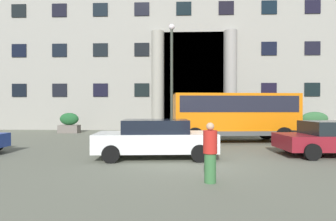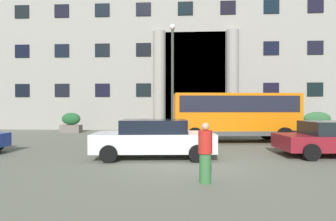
# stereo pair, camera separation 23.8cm
# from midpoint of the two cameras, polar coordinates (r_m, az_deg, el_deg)

# --- Properties ---
(ground_plane) EXTENTS (80.00, 64.00, 0.12)m
(ground_plane) POSITION_cam_midpoint_polar(r_m,az_deg,el_deg) (9.53, 4.57, -11.36)
(ground_plane) COLOR #5F6254
(office_building_facade) EXTENTS (35.82, 9.78, 15.70)m
(office_building_facade) POSITION_cam_midpoint_polar(r_m,az_deg,el_deg) (27.44, 2.98, 13.05)
(office_building_facade) COLOR gray
(office_building_facade) RESTS_ON ground_plane
(orange_minibus) EXTENTS (6.88, 2.99, 2.69)m
(orange_minibus) POSITION_cam_midpoint_polar(r_m,az_deg,el_deg) (15.13, 13.70, -0.57)
(orange_minibus) COLOR orange
(orange_minibus) RESTS_ON ground_plane
(bus_stop_sign) EXTENTS (0.44, 0.08, 2.85)m
(bus_stop_sign) POSITION_cam_midpoint_polar(r_m,az_deg,el_deg) (18.54, 26.24, 0.02)
(bus_stop_sign) COLOR #989E1D
(bus_stop_sign) RESTS_ON ground_plane
(hedge_planter_far_east) EXTENTS (1.81, 0.90, 1.25)m
(hedge_planter_far_east) POSITION_cam_midpoint_polar(r_m,az_deg,el_deg) (20.06, 15.28, -3.18)
(hedge_planter_far_east) COLOR gray
(hedge_planter_far_east) RESTS_ON ground_plane
(hedge_planter_east) EXTENTS (1.51, 0.78, 1.53)m
(hedge_planter_east) POSITION_cam_midpoint_polar(r_m,az_deg,el_deg) (21.42, -21.04, -2.61)
(hedge_planter_east) COLOR #6A625B
(hedge_planter_east) RESTS_ON ground_plane
(hedge_planter_entrance_right) EXTENTS (2.06, 0.76, 1.62)m
(hedge_planter_entrance_right) POSITION_cam_midpoint_polar(r_m,az_deg,el_deg) (22.54, 29.09, -2.38)
(hedge_planter_entrance_right) COLOR #666457
(hedge_planter_entrance_right) RESTS_ON ground_plane
(hedge_planter_entrance_left) EXTENTS (1.93, 0.80, 1.45)m
(hedge_planter_entrance_left) POSITION_cam_midpoint_polar(r_m,az_deg,el_deg) (19.86, 2.65, -2.93)
(hedge_planter_entrance_left) COLOR gray
(hedge_planter_entrance_left) RESTS_ON ground_plane
(white_taxi_kerbside) EXTENTS (4.68, 2.36, 1.46)m
(white_taxi_kerbside) POSITION_cam_midpoint_polar(r_m,az_deg,el_deg) (10.10, -3.37, -6.03)
(white_taxi_kerbside) COLOR silver
(white_taxi_kerbside) RESTS_ON ground_plane
(motorcycle_near_kerb) EXTENTS (1.99, 0.55, 0.89)m
(motorcycle_near_kerb) POSITION_cam_midpoint_polar(r_m,az_deg,el_deg) (14.06, 26.22, -5.43)
(motorcycle_near_kerb) COLOR black
(motorcycle_near_kerb) RESTS_ON ground_plane
(pedestrian_man_crossing) EXTENTS (0.36, 0.36, 1.54)m
(pedestrian_man_crossing) POSITION_cam_midpoint_polar(r_m,az_deg,el_deg) (6.81, 8.18, -9.10)
(pedestrian_man_crossing) COLOR #356A39
(pedestrian_man_crossing) RESTS_ON ground_plane
(lamppost_plaza_centre) EXTENTS (0.40, 0.40, 7.55)m
(lamppost_plaza_centre) POSITION_cam_midpoint_polar(r_m,az_deg,el_deg) (17.74, 0.42, 8.62)
(lamppost_plaza_centre) COLOR #353B31
(lamppost_plaza_centre) RESTS_ON ground_plane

